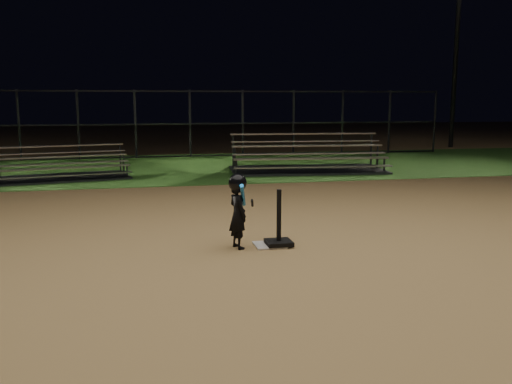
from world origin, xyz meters
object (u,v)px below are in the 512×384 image
bleacher_left (59,173)px  light_pole_right (458,35)px  child_batter (238,209)px  batting_tee (279,234)px  bleacher_right (307,164)px  home_plate (270,245)px

bleacher_left → light_pole_right: bearing=11.8°
bleacher_left → child_batter: bearing=-77.8°
batting_tee → light_pole_right: light_pole_right is taller
bleacher_right → light_pole_right: (8.92, 6.81, 4.71)m
child_batter → bleacher_right: bearing=-42.8°
batting_tee → home_plate: bearing=161.0°
child_batter → light_pole_right: size_ratio=0.13×
home_plate → batting_tee: 0.22m
bleacher_left → bleacher_right: size_ratio=0.82×
batting_tee → bleacher_left: bleacher_left is taller
home_plate → bleacher_right: bearing=69.3°
child_batter → bleacher_right: size_ratio=0.23×
bleacher_right → child_batter: bearing=-108.2°
batting_tee → bleacher_left: size_ratio=0.21×
bleacher_left → batting_tee: bearing=-74.2°
batting_tee → bleacher_right: size_ratio=0.17×
bleacher_right → light_pole_right: bearing=42.8°
batting_tee → child_batter: child_batter is taller
batting_tee → child_batter: 0.74m
bleacher_left → bleacher_right: bearing=-10.0°
home_plate → bleacher_left: bleacher_left is taller
home_plate → bleacher_left: 8.88m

